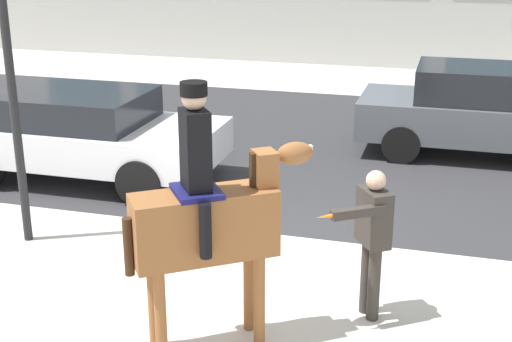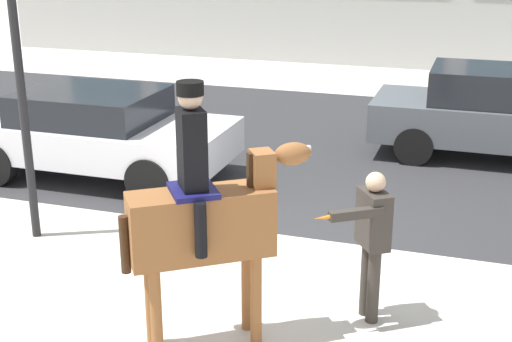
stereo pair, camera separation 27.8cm
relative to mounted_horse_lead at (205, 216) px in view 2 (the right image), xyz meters
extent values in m
plane|color=beige|center=(-0.13, 2.22, -1.35)|extent=(80.00, 80.00, 0.00)
cube|color=#2D2D30|center=(-0.13, 6.97, -1.34)|extent=(25.42, 8.50, 0.01)
cube|color=brown|center=(-0.03, -0.02, -0.08)|extent=(1.34, 1.13, 0.64)
cylinder|color=brown|center=(0.27, 0.38, -0.88)|extent=(0.11, 0.11, 0.95)
cylinder|color=brown|center=(0.45, 0.13, -0.88)|extent=(0.11, 0.11, 0.95)
cylinder|color=brown|center=(-0.51, -0.17, -0.88)|extent=(0.11, 0.11, 0.95)
cylinder|color=brown|center=(-0.33, -0.43, -0.88)|extent=(0.11, 0.11, 0.95)
cube|color=brown|center=(0.45, 0.32, 0.29)|extent=(0.30, 0.31, 0.56)
cube|color=#382314|center=(0.35, 0.25, 0.31)|extent=(0.08, 0.09, 0.50)
ellipsoid|color=brown|center=(0.69, 0.49, 0.52)|extent=(0.41, 0.37, 0.22)
cube|color=silver|center=(0.78, 0.55, 0.54)|extent=(0.13, 0.12, 0.09)
cylinder|color=#382314|center=(-0.61, -0.43, -0.19)|extent=(0.09, 0.09, 0.55)
cube|color=#14144C|center=(-0.09, -0.06, 0.26)|extent=(0.60, 0.62, 0.05)
cube|color=black|center=(-0.09, -0.06, 0.65)|extent=(0.36, 0.39, 0.72)
sphere|color=#D1A889|center=(-0.09, -0.06, 1.12)|extent=(0.22, 0.22, 0.22)
cylinder|color=black|center=(-0.09, -0.06, 1.20)|extent=(0.24, 0.24, 0.12)
cylinder|color=black|center=(-0.24, 0.16, -0.02)|extent=(0.11, 0.11, 0.51)
cylinder|color=black|center=(0.07, -0.28, -0.02)|extent=(0.11, 0.11, 0.51)
cylinder|color=#332D28|center=(1.45, 0.91, -0.94)|extent=(0.13, 0.13, 0.82)
cylinder|color=#332D28|center=(1.36, 1.04, -0.94)|extent=(0.13, 0.13, 0.82)
cube|color=#332D28|center=(1.40, 0.97, -0.24)|extent=(0.41, 0.45, 0.58)
sphere|color=#D1A889|center=(1.40, 0.97, 0.15)|extent=(0.20, 0.20, 0.20)
cube|color=#332D28|center=(1.28, 0.67, -0.08)|extent=(0.50, 0.39, 0.09)
cone|color=orange|center=(1.00, 0.47, -0.08)|extent=(0.17, 0.14, 0.04)
cube|color=silver|center=(-3.52, 4.11, -0.71)|extent=(4.29, 1.98, 0.57)
cube|color=black|center=(-3.63, 4.11, -0.18)|extent=(2.15, 1.74, 0.49)
cylinder|color=black|center=(-2.19, 3.20, -1.00)|extent=(0.71, 0.24, 0.71)
cylinder|color=black|center=(-2.19, 5.02, -1.00)|extent=(0.71, 0.24, 0.71)
cylinder|color=black|center=(-4.85, 5.02, -1.00)|extent=(0.71, 0.24, 0.71)
cube|color=#51565B|center=(2.60, 7.11, -0.69)|extent=(4.28, 1.83, 0.67)
cube|color=black|center=(2.50, 7.11, -0.06)|extent=(2.14, 1.61, 0.59)
cylinder|color=black|center=(1.28, 6.27, -1.02)|extent=(0.66, 0.22, 0.66)
cylinder|color=black|center=(1.28, 7.95, -1.02)|extent=(0.66, 0.22, 0.66)
cylinder|color=black|center=(-3.11, 1.69, 0.33)|extent=(0.11, 0.11, 3.37)
camera|label=1|loc=(2.06, -5.69, 2.50)|focal=50.00mm
camera|label=2|loc=(2.32, -5.61, 2.50)|focal=50.00mm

